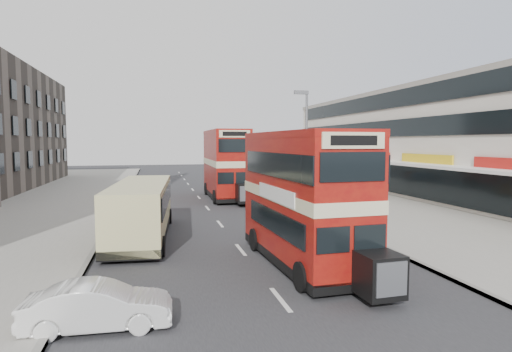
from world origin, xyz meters
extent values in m
plane|color=#28282B|center=(0.00, 0.00, 0.00)|extent=(160.00, 160.00, 0.00)
cube|color=#28282B|center=(0.00, 20.00, 0.01)|extent=(12.00, 90.00, 0.01)
cube|color=gray|center=(12.00, 20.00, 0.07)|extent=(12.00, 90.00, 0.15)
cube|color=gray|center=(-12.00, 20.00, 0.07)|extent=(12.00, 90.00, 0.15)
cube|color=gray|center=(-6.10, 20.00, 0.07)|extent=(0.20, 90.00, 0.16)
cube|color=gray|center=(6.10, 20.00, 0.07)|extent=(0.20, 90.00, 0.16)
cube|color=beige|center=(20.00, 22.00, 4.50)|extent=(8.00, 46.00, 9.00)
cube|color=black|center=(15.95, 22.00, 1.60)|extent=(0.10, 44.00, 2.40)
cube|color=gray|center=(20.00, 22.00, 9.10)|extent=(8.20, 46.20, 0.40)
cube|color=white|center=(15.10, 22.00, 3.00)|extent=(1.80, 44.00, 0.20)
cylinder|color=slate|center=(6.60, 18.00, 4.00)|extent=(0.16, 0.16, 8.00)
cube|color=slate|center=(6.20, 18.00, 8.00)|extent=(1.00, 0.20, 0.25)
cube|color=black|center=(1.85, 5.41, 0.34)|extent=(2.79, 7.77, 0.34)
cube|color=maroon|center=(1.85, 5.41, 1.48)|extent=(2.77, 7.77, 2.11)
cube|color=beige|center=(1.85, 5.41, 2.68)|extent=(2.82, 7.82, 0.43)
cube|color=maroon|center=(1.85, 5.41, 3.83)|extent=(2.77, 7.77, 2.01)
cube|color=maroon|center=(1.85, 5.41, 4.91)|extent=(2.79, 7.79, 0.24)
cube|color=black|center=(2.67, 1.03, 0.86)|extent=(1.20, 1.21, 1.25)
cube|color=black|center=(2.13, 25.04, 0.37)|extent=(2.74, 8.57, 0.37)
cube|color=maroon|center=(2.13, 25.04, 1.66)|extent=(2.72, 8.57, 2.35)
cube|color=beige|center=(2.13, 25.04, 2.99)|extent=(2.76, 8.61, 0.48)
cube|color=maroon|center=(2.13, 25.04, 4.28)|extent=(2.72, 8.57, 2.25)
cube|color=maroon|center=(2.13, 25.04, 5.48)|extent=(2.74, 8.59, 0.27)
cube|color=black|center=(2.78, 20.12, 0.96)|extent=(1.29, 1.29, 1.39)
cube|color=black|center=(-4.20, 11.33, 0.38)|extent=(3.07, 9.59, 0.38)
cube|color=#C6BF80|center=(-4.20, 11.33, 1.46)|extent=(3.05, 9.59, 2.45)
imported|color=white|center=(-4.96, 1.13, 0.59)|extent=(3.62, 1.38, 1.18)
imported|color=maroon|center=(5.08, 14.82, 0.63)|extent=(4.42, 2.02, 1.25)
imported|color=orange|center=(5.31, 19.35, 0.67)|extent=(5.04, 2.67, 1.35)
imported|color=#5076A1|center=(4.57, 34.05, 0.67)|extent=(4.10, 2.08, 1.34)
imported|color=gray|center=(7.55, 12.81, 1.14)|extent=(0.88, 0.80, 1.98)
imported|color=gray|center=(8.74, 31.17, 0.95)|extent=(0.99, 0.56, 1.60)
imported|color=gray|center=(4.55, 22.37, 0.43)|extent=(0.63, 1.65, 0.86)
imported|color=black|center=(4.55, 22.37, 1.23)|extent=(0.66, 0.44, 1.77)
camera|label=1|loc=(-3.53, -9.80, 4.65)|focal=30.02mm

